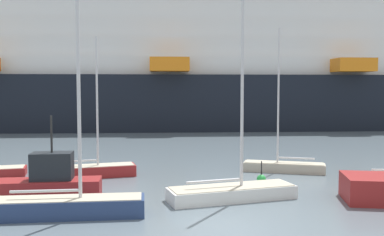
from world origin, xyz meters
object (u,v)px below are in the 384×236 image
at_px(sailboat_1, 232,190).
at_px(sailboat_2, 69,203).
at_px(sailboat_0, 91,170).
at_px(channel_buoy_0, 261,179).
at_px(sailboat_4, 284,165).
at_px(fishing_boat_0, 49,182).
at_px(cruise_ship, 246,69).

bearing_deg(sailboat_1, sailboat_2, -176.29).
distance_m(sailboat_0, channel_buoy_0, 10.32).
bearing_deg(sailboat_2, sailboat_1, 15.31).
relative_size(sailboat_4, fishing_boat_0, 1.77).
relative_size(sailboat_1, fishing_boat_0, 1.98).
bearing_deg(channel_buoy_0, sailboat_0, 164.10).
bearing_deg(sailboat_4, sailboat_2, 55.40).
bearing_deg(sailboat_4, cruise_ship, -79.14).
relative_size(sailboat_2, sailboat_4, 1.28).
bearing_deg(sailboat_4, sailboat_0, 21.49).
xyz_separation_m(sailboat_1, channel_buoy_0, (2.30, 3.34, -0.21)).
distance_m(sailboat_4, cruise_ship, 35.50).
relative_size(sailboat_4, cruise_ship, 0.07).
bearing_deg(channel_buoy_0, fishing_boat_0, -169.14).
bearing_deg(fishing_boat_0, sailboat_2, -66.05).
xyz_separation_m(fishing_boat_0, cruise_ship, (18.54, 39.86, 7.28)).
height_order(sailboat_2, channel_buoy_0, sailboat_2).
distance_m(sailboat_1, fishing_boat_0, 9.09).
bearing_deg(sailboat_0, channel_buoy_0, -27.68).
height_order(sailboat_0, sailboat_2, sailboat_2).
distance_m(sailboat_2, channel_buoy_0, 11.19).
xyz_separation_m(sailboat_0, sailboat_4, (12.25, 0.53, -0.00)).
xyz_separation_m(sailboat_0, sailboat_2, (0.20, -8.36, 0.15)).
distance_m(sailboat_2, cruise_ship, 47.02).
relative_size(channel_buoy_0, cruise_ship, 0.01).
bearing_deg(sailboat_4, fishing_boat_0, 41.07).
bearing_deg(channel_buoy_0, sailboat_2, -150.37).
bearing_deg(sailboat_0, fishing_boat_0, -117.24).
height_order(sailboat_4, fishing_boat_0, sailboat_4).
relative_size(sailboat_1, sailboat_2, 0.87).
relative_size(sailboat_2, channel_buoy_0, 9.16).
xyz_separation_m(sailboat_1, cruise_ship, (9.53, 41.02, 7.59)).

